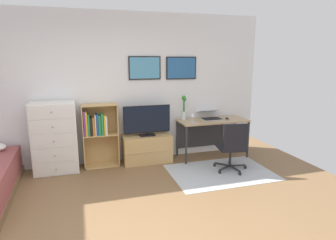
{
  "coord_description": "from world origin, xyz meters",
  "views": [
    {
      "loc": [
        -0.36,
        -2.87,
        1.92
      ],
      "look_at": [
        0.97,
        1.5,
        0.93
      ],
      "focal_mm": 31.13,
      "sensor_mm": 36.0,
      "label": 1
    }
  ],
  "objects": [
    {
      "name": "dresser",
      "position": [
        -0.81,
        2.15,
        0.6
      ],
      "size": [
        0.71,
        0.46,
        1.2
      ],
      "color": "white",
      "rests_on": "ground_plane"
    },
    {
      "name": "desk",
      "position": [
        2.04,
        2.17,
        0.6
      ],
      "size": [
        1.32,
        0.56,
        0.74
      ],
      "color": "tan",
      "rests_on": "ground_plane"
    },
    {
      "name": "wall_back_with_posters",
      "position": [
        0.02,
        2.43,
        1.35
      ],
      "size": [
        6.12,
        0.09,
        2.7
      ],
      "color": "white",
      "rests_on": "ground_plane"
    },
    {
      "name": "ground_plane",
      "position": [
        0.0,
        0.0,
        0.0
      ],
      "size": [
        7.2,
        7.2,
        0.0
      ],
      "primitive_type": "plane",
      "color": "brown"
    },
    {
      "name": "office_chair",
      "position": [
        2.04,
        1.29,
        0.46
      ],
      "size": [
        0.58,
        0.57,
        0.86
      ],
      "rotation": [
        0.0,
        0.0,
        -0.18
      ],
      "color": "#232326",
      "rests_on": "ground_plane"
    },
    {
      "name": "area_rug",
      "position": [
        1.84,
        1.31,
        0.0
      ],
      "size": [
        1.7,
        1.2,
        0.01
      ],
      "primitive_type": "cube",
      "color": "#B2B7BC",
      "rests_on": "ground_plane"
    },
    {
      "name": "computer_mouse",
      "position": [
        2.33,
        2.06,
        0.76
      ],
      "size": [
        0.06,
        0.1,
        0.03
      ],
      "primitive_type": "ellipsoid",
      "color": "#262628",
      "rests_on": "desk"
    },
    {
      "name": "bamboo_vase",
      "position": [
        1.51,
        2.26,
        0.97
      ],
      "size": [
        0.09,
        0.09,
        0.47
      ],
      "color": "silver",
      "rests_on": "desk"
    },
    {
      "name": "tv_stand",
      "position": [
        0.77,
        2.17,
        0.25
      ],
      "size": [
        0.89,
        0.41,
        0.51
      ],
      "color": "tan",
      "rests_on": "ground_plane"
    },
    {
      "name": "laptop",
      "position": [
        2.04,
        2.2,
        0.81
      ],
      "size": [
        0.4,
        0.43,
        0.17
      ],
      "rotation": [
        0.0,
        0.0,
        0.02
      ],
      "color": "#B7B7BC",
      "rests_on": "desk"
    },
    {
      "name": "television",
      "position": [
        0.77,
        2.15,
        0.79
      ],
      "size": [
        0.86,
        0.16,
        0.56
      ],
      "color": "black",
      "rests_on": "tv_stand"
    },
    {
      "name": "wine_glass",
      "position": [
        1.59,
        1.99,
        0.87
      ],
      "size": [
        0.07,
        0.07,
        0.18
      ],
      "color": "silver",
      "rests_on": "desk"
    },
    {
      "name": "bookshelf",
      "position": [
        -0.1,
        2.22,
        0.66
      ],
      "size": [
        0.61,
        0.3,
        1.12
      ],
      "color": "tan",
      "rests_on": "ground_plane"
    }
  ]
}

